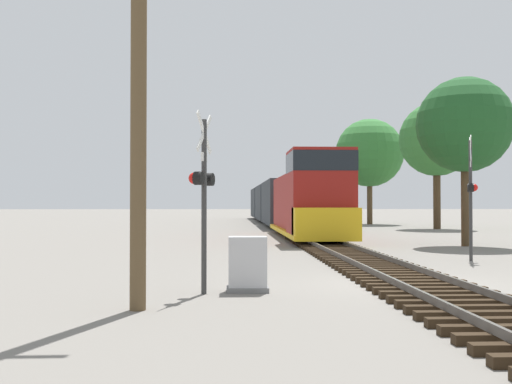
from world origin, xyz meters
The scene contains 10 objects.
ground_plane centered at (0.00, 0.00, 0.00)m, with size 400.00×400.00×0.00m, color slate.
rail_track_bed centered at (0.00, 0.00, 0.14)m, with size 2.60×160.00×0.31m.
freight_train centered at (0.00, 39.93, 2.05)m, with size 3.11×56.86×4.70m.
crossing_signal_near centered at (-5.12, -1.26, 2.41)m, with size 0.57×1.01×4.11m.
crossing_signal_far centered at (4.08, 6.05, 2.49)m, with size 0.60×1.00×4.45m.
relay_cabinet centered at (-4.10, -0.97, 0.63)m, with size 0.97×0.63×1.28m.
utility_pole centered at (-6.28, -3.25, 4.52)m, with size 1.80×0.31×8.81m.
tree_far_right centered at (6.79, 13.35, 5.81)m, with size 4.57×4.57×8.12m.
tree_mid_background centered at (12.11, 32.27, 7.16)m, with size 5.93×5.93×10.17m.
tree_deep_background centered at (9.27, 43.15, 6.98)m, with size 6.65×6.65×10.33m.
Camera 1 is at (-4.54, -14.82, 2.04)m, focal length 42.00 mm.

